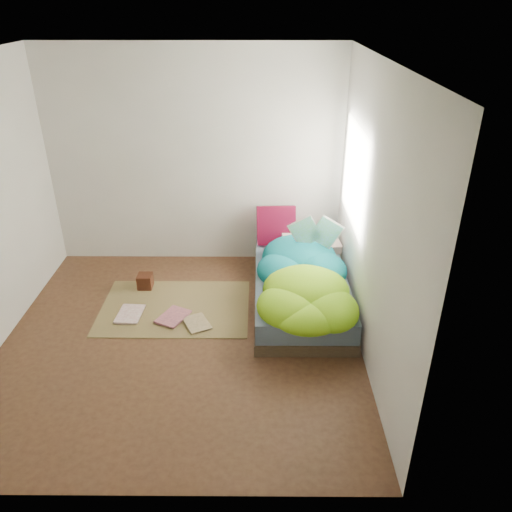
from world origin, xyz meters
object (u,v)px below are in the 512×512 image
at_px(pillow_magenta, 276,225).
at_px(floor_book_b, 163,314).
at_px(wooden_box, 145,281).
at_px(open_book, 316,224).
at_px(bed, 300,287).
at_px(floor_book_a, 118,314).

bearing_deg(pillow_magenta, floor_book_b, -141.55).
bearing_deg(wooden_box, open_book, -0.17).
height_order(pillow_magenta, wooden_box, pillow_magenta).
height_order(bed, open_book, open_book).
bearing_deg(bed, floor_book_b, -167.47).
distance_m(open_book, wooden_box, 2.07).
bearing_deg(floor_book_b, pillow_magenta, 68.17).
relative_size(open_book, floor_book_a, 1.37).
height_order(floor_book_a, floor_book_b, floor_book_b).
height_order(wooden_box, floor_book_a, wooden_box).
bearing_deg(floor_book_a, wooden_box, 76.00).
xyz_separation_m(bed, floor_book_a, (-1.95, -0.32, -0.14)).
relative_size(bed, wooden_box, 12.21).
relative_size(bed, floor_book_a, 5.74).
distance_m(wooden_box, floor_book_b, 0.65).
distance_m(floor_book_a, floor_book_b, 0.48).
bearing_deg(bed, pillow_magenta, 108.11).
distance_m(bed, open_book, 0.72).
bearing_deg(pillow_magenta, open_book, -55.20).
xyz_separation_m(pillow_magenta, open_book, (0.41, -0.53, 0.25)).
xyz_separation_m(open_book, floor_book_b, (-1.64, -0.56, -0.80)).
xyz_separation_m(pillow_magenta, floor_book_a, (-1.70, -1.09, -0.55)).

